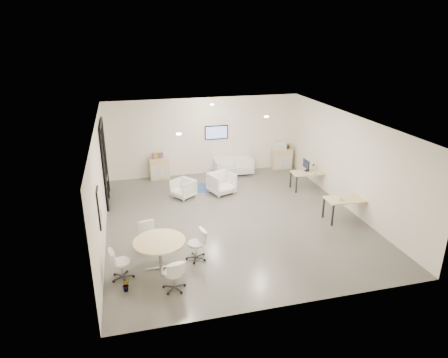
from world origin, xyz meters
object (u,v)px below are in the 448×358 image
desk_rear (308,174)px  round_table (160,244)px  armchair_right (222,182)px  loveseat (233,166)px  desk_front (347,201)px  armchair_left (183,188)px  sideboard_right (282,159)px  sideboard_left (159,169)px

desk_rear → round_table: round_table is taller
armchair_right → desk_rear: bearing=-25.9°
round_table → armchair_right: bearing=58.6°
loveseat → desk_front: size_ratio=1.13×
loveseat → armchair_left: bearing=-138.1°
round_table → armchair_left: bearing=74.0°
sideboard_right → desk_rear: size_ratio=0.65×
armchair_left → round_table: (-1.28, -4.45, 0.35)m
sideboard_right → round_table: bearing=-132.2°
sideboard_left → loveseat: sideboard_left is taller
armchair_left → desk_front: (4.79, -3.10, 0.29)m
armchair_left → armchair_right: armchair_right is taller
sideboard_left → sideboard_right: (5.32, -0.01, -0.00)m
desk_rear → desk_front: 2.74m
desk_front → armchair_left: bearing=150.6°
sideboard_left → desk_rear: (5.40, -2.49, 0.16)m
armchair_left → armchair_right: bearing=56.2°
loveseat → desk_front: 5.58m
sideboard_left → sideboard_right: 5.32m
armchair_left → armchair_right: (1.45, 0.02, 0.06)m
armchair_left → desk_rear: 4.78m
round_table → desk_rear: bearing=34.1°
armchair_left → desk_rear: size_ratio=0.55×
sideboard_right → round_table: size_ratio=0.66×
sideboard_right → desk_rear: sideboard_right is taller
sideboard_right → desk_front: 5.22m
loveseat → armchair_right: size_ratio=1.89×
sideboard_left → desk_front: sideboard_left is taller
armchair_right → desk_front: size_ratio=0.60×
sideboard_right → loveseat: size_ratio=0.53×
sideboard_right → desk_front: bearing=-88.7°
armchair_right → loveseat: bearing=43.5°
sideboard_left → armchair_right: (2.09, -2.11, -0.01)m
desk_front → loveseat: bearing=118.5°
sideboard_right → armchair_left: (-4.67, -2.12, -0.06)m
desk_front → desk_rear: bearing=94.3°
armchair_left → desk_front: size_ratio=0.51×
desk_rear → round_table: 7.29m
desk_front → round_table: size_ratio=1.09×
sideboard_right → desk_rear: bearing=-88.1°
armchair_left → desk_front: bearing=22.4°
armchair_right → round_table: bearing=-140.7°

